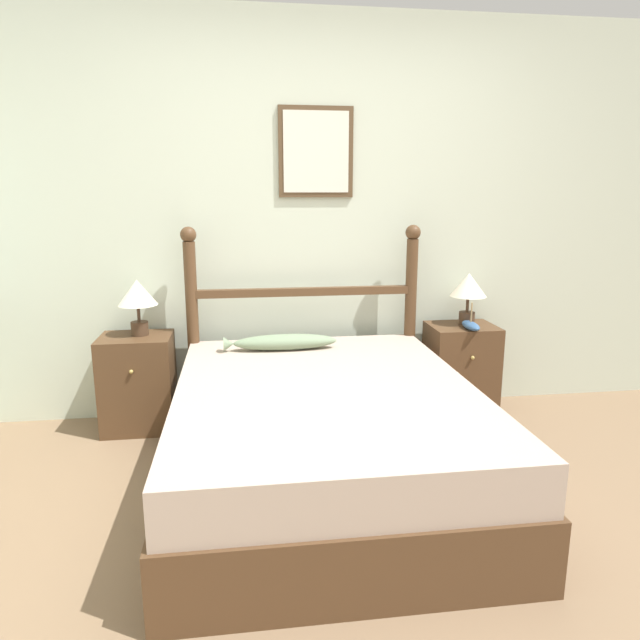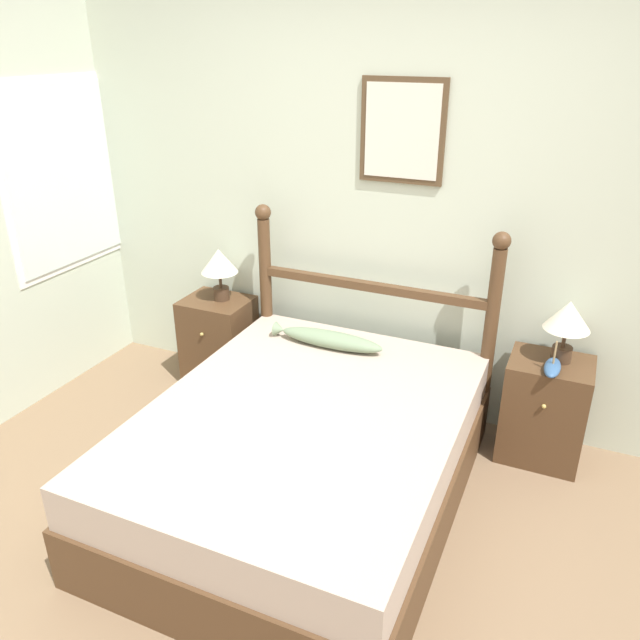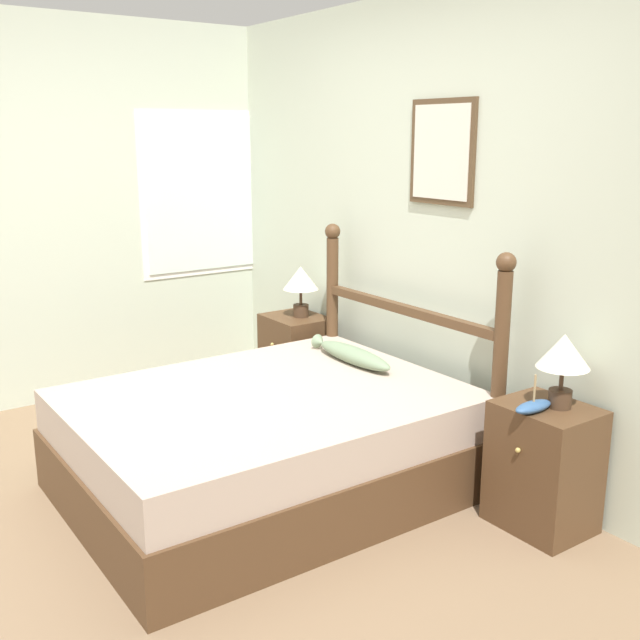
{
  "view_description": "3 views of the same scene",
  "coord_description": "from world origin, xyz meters",
  "views": [
    {
      "loc": [
        -0.5,
        -2.0,
        1.45
      ],
      "look_at": [
        -0.09,
        0.94,
        0.79
      ],
      "focal_mm": 32.0,
      "sensor_mm": 36.0,
      "label": 1
    },
    {
      "loc": [
        0.99,
        -1.66,
        2.17
      ],
      "look_at": [
        -0.2,
        1.02,
        0.82
      ],
      "focal_mm": 35.0,
      "sensor_mm": 36.0,
      "label": 2
    },
    {
      "loc": [
        2.95,
        -1.19,
        1.8
      ],
      "look_at": [
        -0.06,
        0.92,
        0.88
      ],
      "focal_mm": 42.0,
      "sensor_mm": 36.0,
      "label": 3
    }
  ],
  "objects": [
    {
      "name": "ground_plane",
      "position": [
        0.0,
        0.0,
        0.0
      ],
      "size": [
        16.0,
        16.0,
        0.0
      ],
      "primitive_type": "plane",
      "color": "#7A6047"
    },
    {
      "name": "wall_back",
      "position": [
        -0.0,
        1.73,
        1.28
      ],
      "size": [
        6.4,
        0.08,
        2.55
      ],
      "color": "beige",
      "rests_on": "ground_plane"
    },
    {
      "name": "bed",
      "position": [
        -0.11,
        0.63,
        0.26
      ],
      "size": [
        1.48,
        1.92,
        0.53
      ],
      "color": "#4C331E",
      "rests_on": "ground_plane"
    },
    {
      "name": "headboard",
      "position": [
        -0.11,
        1.55,
        0.69
      ],
      "size": [
        1.5,
        0.1,
        1.25
      ],
      "color": "#4C331E",
      "rests_on": "ground_plane"
    },
    {
      "name": "nightstand_left",
      "position": [
        -1.16,
        1.49,
        0.3
      ],
      "size": [
        0.43,
        0.38,
        0.6
      ],
      "color": "#4C331E",
      "rests_on": "ground_plane"
    },
    {
      "name": "nightstand_right",
      "position": [
        0.93,
        1.49,
        0.3
      ],
      "size": [
        0.43,
        0.38,
        0.6
      ],
      "color": "#4C331E",
      "rests_on": "ground_plane"
    },
    {
      "name": "table_lamp_left",
      "position": [
        -1.13,
        1.52,
        0.84
      ],
      "size": [
        0.24,
        0.24,
        0.34
      ],
      "color": "#422D1E",
      "rests_on": "nightstand_left"
    },
    {
      "name": "table_lamp_right",
      "position": [
        0.97,
        1.52,
        0.84
      ],
      "size": [
        0.24,
        0.24,
        0.34
      ],
      "color": "#422D1E",
      "rests_on": "nightstand_right"
    },
    {
      "name": "model_boat",
      "position": [
        0.94,
        1.38,
        0.62
      ],
      "size": [
        0.08,
        0.22,
        0.17
      ],
      "color": "#335684",
      "rests_on": "nightstand_right"
    },
    {
      "name": "fish_pillow",
      "position": [
        -0.27,
        1.3,
        0.58
      ],
      "size": [
        0.67,
        0.13,
        0.09
      ],
      "color": "gray",
      "rests_on": "bed"
    }
  ]
}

